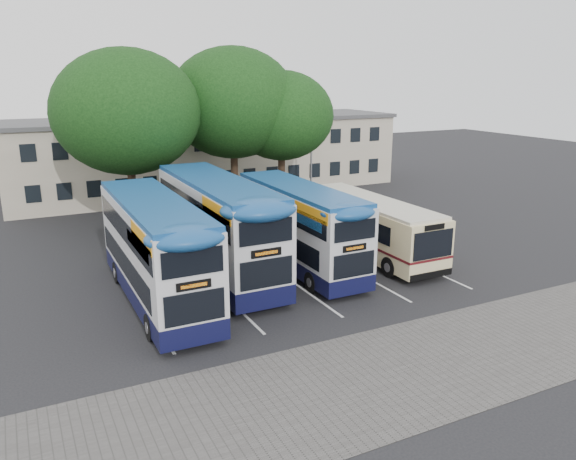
# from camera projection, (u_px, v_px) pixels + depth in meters

# --- Properties ---
(ground) EXTENTS (120.00, 120.00, 0.00)m
(ground) POSITION_uv_depth(u_px,v_px,m) (409.00, 298.00, 24.91)
(ground) COLOR black
(ground) RESTS_ON ground
(paving_strip) EXTENTS (40.00, 6.00, 0.01)m
(paving_strip) POSITION_uv_depth(u_px,v_px,m) (453.00, 356.00, 19.73)
(paving_strip) COLOR #595654
(paving_strip) RESTS_ON ground
(bay_lines) EXTENTS (14.12, 11.00, 0.01)m
(bay_lines) POSITION_uv_depth(u_px,v_px,m) (284.00, 276.00, 27.60)
(bay_lines) COLOR silver
(bay_lines) RESTS_ON ground
(depot_building) EXTENTS (32.40, 8.40, 6.20)m
(depot_building) POSITION_uv_depth(u_px,v_px,m) (209.00, 153.00, 47.34)
(depot_building) COLOR #AEA38C
(depot_building) RESTS_ON ground
(lamp_post) EXTENTS (0.25, 1.05, 9.06)m
(lamp_post) POSITION_uv_depth(u_px,v_px,m) (312.00, 135.00, 43.35)
(lamp_post) COLOR gray
(lamp_post) RESTS_ON ground
(tree_left) EXTENTS (8.90, 8.90, 11.18)m
(tree_left) POSITION_uv_depth(u_px,v_px,m) (127.00, 112.00, 33.76)
(tree_left) COLOR black
(tree_left) RESTS_ON ground
(tree_mid) EXTENTS (8.82, 8.82, 11.46)m
(tree_mid) POSITION_uv_depth(u_px,v_px,m) (233.00, 103.00, 38.12)
(tree_mid) COLOR black
(tree_mid) RESTS_ON ground
(tree_right) EXTENTS (7.27, 7.27, 9.90)m
(tree_right) POSITION_uv_depth(u_px,v_px,m) (281.00, 116.00, 38.96)
(tree_right) COLOR black
(tree_right) RESTS_ON ground
(bus_dd_left) EXTENTS (2.63, 10.86, 4.53)m
(bus_dd_left) POSITION_uv_depth(u_px,v_px,m) (155.00, 247.00, 23.88)
(bus_dd_left) COLOR black
(bus_dd_left) RESTS_ON ground
(bus_dd_mid) EXTENTS (2.77, 11.41, 4.76)m
(bus_dd_mid) POSITION_uv_depth(u_px,v_px,m) (217.00, 223.00, 27.18)
(bus_dd_mid) COLOR black
(bus_dd_mid) RESTS_ON ground
(bus_dd_right) EXTENTS (2.46, 10.16, 4.23)m
(bus_dd_right) POSITION_uv_depth(u_px,v_px,m) (299.00, 223.00, 28.28)
(bus_dd_right) COLOR black
(bus_dd_right) RESTS_ON ground
(bus_single) EXTENTS (2.63, 10.34, 3.08)m
(bus_single) POSITION_uv_depth(u_px,v_px,m) (369.00, 223.00, 30.57)
(bus_single) COLOR beige
(bus_single) RESTS_ON ground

